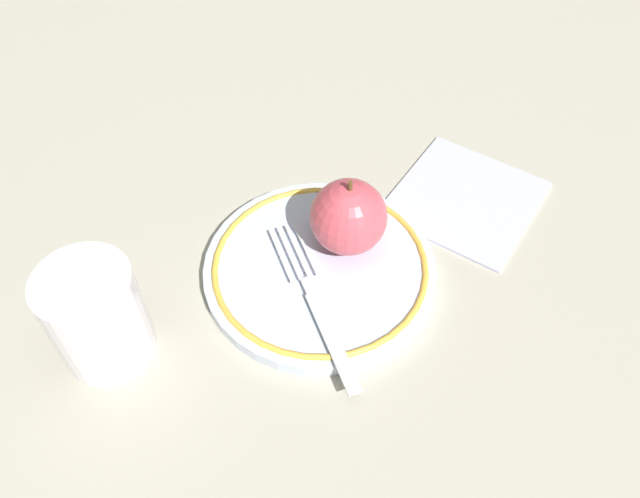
{
  "coord_description": "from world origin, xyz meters",
  "views": [
    {
      "loc": [
        -0.1,
        0.32,
        0.46
      ],
      "look_at": [
        0.02,
        -0.02,
        0.04
      ],
      "focal_mm": 35.0,
      "sensor_mm": 36.0,
      "label": 1
    }
  ],
  "objects_px": {
    "plate": "(320,268)",
    "fork": "(317,307)",
    "drinking_glass": "(97,316)",
    "napkin_folded": "(465,198)",
    "apple_red_whole": "(349,217)"
  },
  "relations": [
    {
      "from": "plate",
      "to": "apple_red_whole",
      "type": "xyz_separation_m",
      "value": [
        -0.02,
        -0.03,
        0.04
      ]
    },
    {
      "from": "fork",
      "to": "apple_red_whole",
      "type": "bearing_deg",
      "value": -40.98
    },
    {
      "from": "drinking_glass",
      "to": "napkin_folded",
      "type": "xyz_separation_m",
      "value": [
        -0.25,
        -0.27,
        -0.04
      ]
    },
    {
      "from": "apple_red_whole",
      "to": "fork",
      "type": "xyz_separation_m",
      "value": [
        0.0,
        0.08,
        -0.03
      ]
    },
    {
      "from": "plate",
      "to": "fork",
      "type": "height_order",
      "value": "fork"
    },
    {
      "from": "drinking_glass",
      "to": "napkin_folded",
      "type": "height_order",
      "value": "drinking_glass"
    },
    {
      "from": "apple_red_whole",
      "to": "fork",
      "type": "relative_size",
      "value": 0.51
    },
    {
      "from": "plate",
      "to": "drinking_glass",
      "type": "relative_size",
      "value": 2.25
    },
    {
      "from": "plate",
      "to": "fork",
      "type": "xyz_separation_m",
      "value": [
        -0.01,
        0.05,
        0.01
      ]
    },
    {
      "from": "napkin_folded",
      "to": "fork",
      "type": "bearing_deg",
      "value": 62.17
    },
    {
      "from": "plate",
      "to": "drinking_glass",
      "type": "height_order",
      "value": "drinking_glass"
    },
    {
      "from": "plate",
      "to": "fork",
      "type": "distance_m",
      "value": 0.05
    },
    {
      "from": "fork",
      "to": "drinking_glass",
      "type": "xyz_separation_m",
      "value": [
        0.16,
        0.08,
        0.03
      ]
    },
    {
      "from": "apple_red_whole",
      "to": "napkin_folded",
      "type": "bearing_deg",
      "value": -131.82
    },
    {
      "from": "drinking_glass",
      "to": "fork",
      "type": "bearing_deg",
      "value": -151.84
    }
  ]
}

